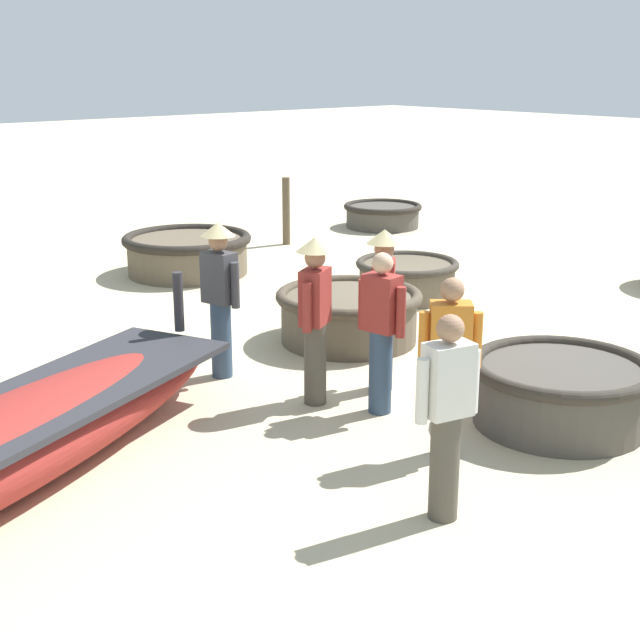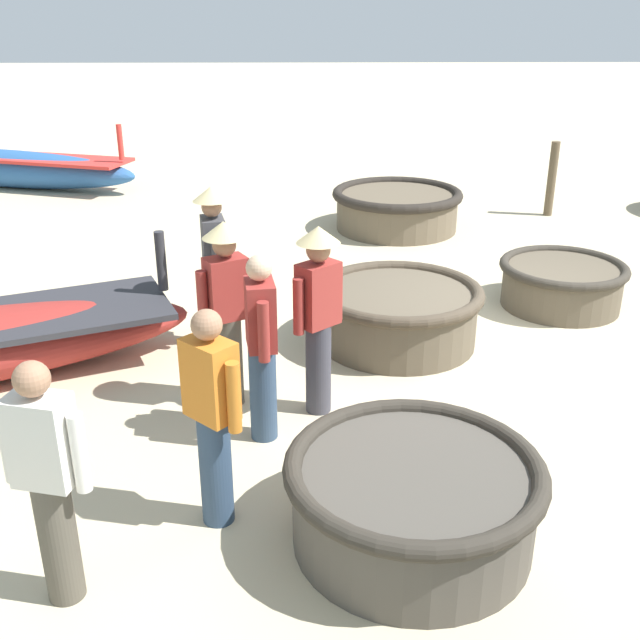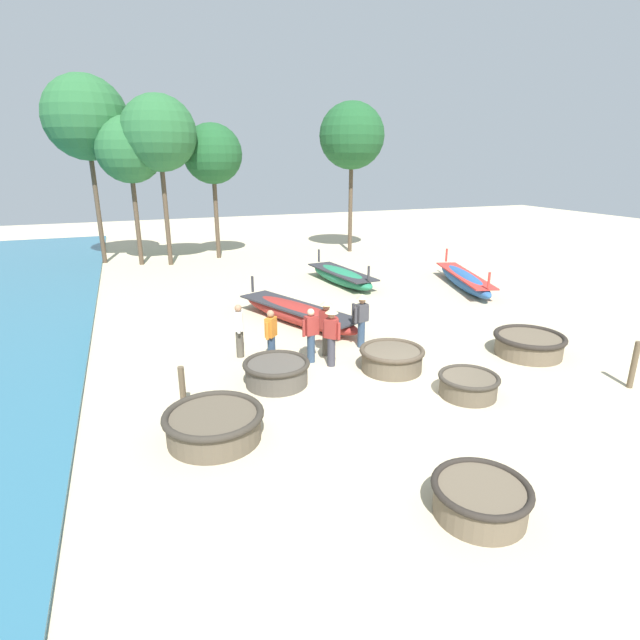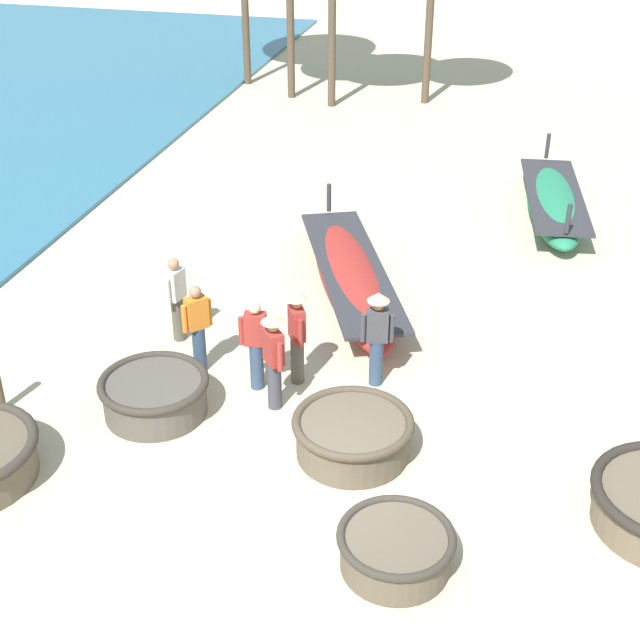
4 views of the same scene
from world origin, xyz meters
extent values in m
plane|color=#C6B793|center=(0.00, 0.00, 0.00)|extent=(80.00, 80.00, 0.00)
cylinder|color=brown|center=(0.32, 1.20, 0.28)|extent=(1.63, 1.63, 0.56)
torus|color=#42382B|center=(0.32, 1.20, 0.56)|extent=(1.76, 1.76, 0.13)
cylinder|color=brown|center=(4.58, 0.73, 0.28)|extent=(1.88, 1.88, 0.56)
torus|color=#28231E|center=(4.58, 0.73, 0.56)|extent=(2.03, 2.03, 0.15)
cylinder|color=brown|center=(1.29, -0.83, 0.24)|extent=(1.36, 1.36, 0.49)
torus|color=#332D26|center=(1.29, -0.83, 0.49)|extent=(1.46, 1.46, 0.11)
cylinder|color=#4C473F|center=(-2.84, 1.46, 0.28)|extent=(1.57, 1.57, 0.56)
torus|color=#332D26|center=(-2.84, 1.46, 0.56)|extent=(1.70, 1.70, 0.13)
ellipsoid|color=#285693|center=(7.72, 8.05, 0.35)|extent=(2.57, 5.79, 0.70)
cylinder|color=red|center=(6.94, 5.51, 0.97)|extent=(0.10, 0.10, 0.63)
cylinder|color=#2D2D33|center=(0.27, 3.60, 0.93)|extent=(0.10, 0.10, 0.61)
cylinder|color=#4C473D|center=(-0.94, 2.82, 0.41)|extent=(0.22, 0.22, 0.82)
cube|color=maroon|center=(-0.94, 2.82, 1.09)|extent=(0.36, 0.40, 0.54)
sphere|color=#A37556|center=(-0.94, 2.82, 1.47)|extent=(0.20, 0.20, 0.20)
cylinder|color=maroon|center=(-0.84, 2.63, 1.04)|extent=(0.09, 0.09, 0.48)
cylinder|color=maroon|center=(-1.05, 3.02, 1.04)|extent=(0.09, 0.09, 0.48)
cone|color=#D1BC84|center=(-0.94, 2.82, 1.60)|extent=(0.36, 0.36, 0.14)
cylinder|color=#2D425B|center=(-2.60, 2.77, 0.41)|extent=(0.22, 0.22, 0.82)
cube|color=orange|center=(-2.60, 2.77, 1.09)|extent=(0.39, 0.40, 0.54)
sphere|color=#A37556|center=(-2.60, 2.77, 1.47)|extent=(0.20, 0.20, 0.20)
cylinder|color=orange|center=(-2.45, 2.93, 1.04)|extent=(0.09, 0.09, 0.48)
cylinder|color=orange|center=(-2.75, 2.61, 1.04)|extent=(0.09, 0.09, 0.48)
cylinder|color=#383842|center=(-1.10, 2.05, 0.41)|extent=(0.22, 0.22, 0.82)
cube|color=maroon|center=(-1.10, 2.05, 1.09)|extent=(0.39, 0.40, 0.54)
sphere|color=#A37556|center=(-1.10, 2.05, 1.47)|extent=(0.20, 0.20, 0.20)
cylinder|color=maroon|center=(-0.95, 1.89, 1.04)|extent=(0.09, 0.09, 0.48)
cylinder|color=maroon|center=(-1.24, 2.22, 1.04)|extent=(0.09, 0.09, 0.48)
cone|color=#D1BC84|center=(-1.10, 2.05, 1.60)|extent=(0.36, 0.36, 0.14)
cylinder|color=#2D425B|center=(-1.53, 2.50, 0.41)|extent=(0.22, 0.22, 0.82)
cube|color=maroon|center=(-1.53, 2.50, 1.09)|extent=(0.37, 0.27, 0.54)
sphere|color=#DBB28E|center=(-1.53, 2.50, 1.47)|extent=(0.20, 0.20, 0.20)
cylinder|color=maroon|center=(-1.74, 2.47, 1.04)|extent=(0.09, 0.09, 0.48)
cylinder|color=maroon|center=(-1.31, 2.54, 1.04)|extent=(0.09, 0.09, 0.48)
cylinder|color=#4C473D|center=(-3.30, 3.61, 0.41)|extent=(0.22, 0.22, 0.82)
cube|color=silver|center=(-3.30, 3.61, 1.09)|extent=(0.29, 0.38, 0.54)
sphere|color=#A37556|center=(-3.30, 3.61, 1.47)|extent=(0.20, 0.20, 0.20)
cylinder|color=silver|center=(-3.36, 3.40, 1.04)|extent=(0.09, 0.09, 0.48)
cylinder|color=silver|center=(-3.25, 3.82, 1.04)|extent=(0.09, 0.09, 0.48)
cylinder|color=#2D425B|center=(0.30, 3.07, 0.41)|extent=(0.22, 0.22, 0.82)
cube|color=#3D3D42|center=(0.30, 3.07, 1.09)|extent=(0.38, 0.29, 0.54)
sphere|color=#A37556|center=(0.30, 3.07, 1.47)|extent=(0.20, 0.20, 0.20)
cylinder|color=#3D3D42|center=(0.09, 3.02, 1.04)|extent=(0.09, 0.09, 0.48)
cylinder|color=#3D3D42|center=(0.52, 3.12, 1.04)|extent=(0.09, 0.09, 0.48)
cone|color=#D1BC84|center=(0.30, 3.07, 1.60)|extent=(0.36, 0.36, 0.14)
cylinder|color=brown|center=(5.37, -1.92, 0.61)|extent=(0.14, 0.14, 1.22)
camera|label=1|loc=(-7.19, 8.21, 3.28)|focal=50.00mm
camera|label=2|loc=(-6.85, 2.15, 3.31)|focal=42.00mm
camera|label=3|loc=(-5.98, -9.75, 5.47)|focal=28.00mm
camera|label=4|loc=(2.32, -8.82, 8.14)|focal=50.00mm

